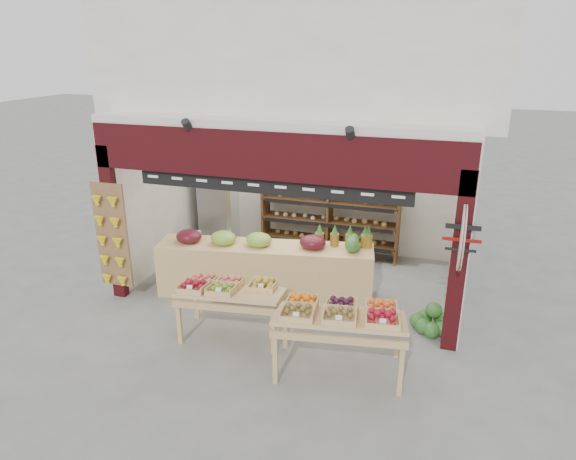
# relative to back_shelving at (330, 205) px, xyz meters

# --- Properties ---
(ground) EXTENTS (60.00, 60.00, 0.00)m
(ground) POSITION_rel_back_shelving_xyz_m (-0.28, -1.85, -1.07)
(ground) COLOR slate
(ground) RESTS_ON ground
(shop_structure) EXTENTS (6.36, 5.12, 5.40)m
(shop_structure) POSITION_rel_back_shelving_xyz_m (-0.28, -0.24, 2.85)
(shop_structure) COLOR white
(shop_structure) RESTS_ON ground
(banana_board) EXTENTS (0.60, 0.15, 1.80)m
(banana_board) POSITION_rel_back_shelving_xyz_m (-3.01, -3.03, 0.05)
(banana_board) COLOR olive
(banana_board) RESTS_ON ground
(gift_sign) EXTENTS (0.04, 0.93, 0.92)m
(gift_sign) POSITION_rel_back_shelving_xyz_m (2.47, -3.00, 0.68)
(gift_sign) COLOR silver
(gift_sign) RESTS_ON ground
(back_shelving) EXTENTS (2.82, 0.46, 1.76)m
(back_shelving) POSITION_rel_back_shelving_xyz_m (0.00, 0.00, 0.00)
(back_shelving) COLOR brown
(back_shelving) RESTS_ON ground
(refrigerator) EXTENTS (0.82, 0.82, 1.87)m
(refrigerator) POSITION_rel_back_shelving_xyz_m (-2.45, -0.02, -0.13)
(refrigerator) COLOR silver
(refrigerator) RESTS_ON ground
(cardboard_stack) EXTENTS (0.98, 0.74, 0.59)m
(cardboard_stack) POSITION_rel_back_shelving_xyz_m (-2.39, -1.03, -0.85)
(cardboard_stack) COLOR silver
(cardboard_stack) RESTS_ON ground
(mid_counter) EXTENTS (3.74, 1.34, 1.14)m
(mid_counter) POSITION_rel_back_shelving_xyz_m (-0.65, -2.11, -0.56)
(mid_counter) COLOR tan
(mid_counter) RESTS_ON ground
(display_table_left) EXTENTS (1.61, 1.03, 0.98)m
(display_table_left) POSITION_rel_back_shelving_xyz_m (-0.75, -3.50, -0.32)
(display_table_left) COLOR tan
(display_table_left) RESTS_ON ground
(display_table_right) EXTENTS (1.82, 1.19, 1.07)m
(display_table_right) POSITION_rel_back_shelving_xyz_m (1.06, -3.90, -0.22)
(display_table_right) COLOR tan
(display_table_right) RESTS_ON ground
(watermelon_pile) EXTENTS (0.60, 0.60, 0.47)m
(watermelon_pile) POSITION_rel_back_shelving_xyz_m (2.19, -2.51, -0.91)
(watermelon_pile) COLOR #1B4818
(watermelon_pile) RESTS_ON ground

